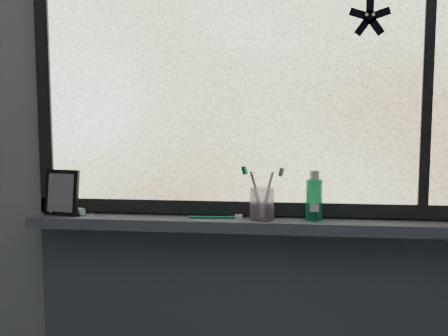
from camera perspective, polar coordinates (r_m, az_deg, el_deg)
wall_back at (r=1.83m, az=3.24°, el=1.73°), size 3.00×0.01×2.50m
windowsill at (r=1.79m, az=3.06°, el=-6.45°), size 1.62×0.14×0.04m
window_pane at (r=1.81m, az=3.25°, el=10.56°), size 1.50×0.01×1.00m
frame_bottom at (r=1.83m, az=3.16°, el=-4.59°), size 1.60×0.03×0.05m
frame_left at (r=2.00m, az=-19.82°, el=9.77°), size 0.05×0.03×1.10m
frame_mullion at (r=1.87m, az=22.24°, el=9.98°), size 0.03×0.03×1.00m
starfish_sticker at (r=1.84m, az=16.31°, el=16.21°), size 0.15×0.02×0.15m
vanity_mirror at (r=1.94m, az=-18.04°, el=-2.67°), size 0.14×0.09×0.17m
toothpaste_tube at (r=1.94m, az=-17.30°, el=-4.61°), size 0.20×0.11×0.04m
toothbrush_cup at (r=1.77m, az=4.35°, el=-4.11°), size 0.11×0.11×0.11m
toothbrush_lying at (r=1.79m, az=-1.32°, el=-5.56°), size 0.21×0.04×0.01m
mouthwash_bottle at (r=1.78m, az=10.26°, el=-3.09°), size 0.07×0.07×0.14m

